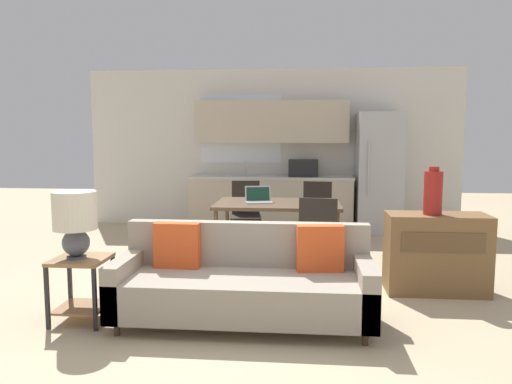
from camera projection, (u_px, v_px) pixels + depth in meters
The scene contains 14 objects.
ground_plane at pixel (238, 324), 4.20m from camera, with size 20.00×20.00×0.00m, color tan.
wall_back at pixel (272, 148), 8.62m from camera, with size 6.40×0.07×2.70m.
kitchen_counter at pixel (272, 179), 8.38m from camera, with size 2.72×0.65×2.15m.
refrigerator at pixel (379, 173), 8.10m from camera, with size 0.71×0.73×1.94m.
dining_table at pixel (278, 207), 6.18m from camera, with size 1.53×0.98×0.75m.
couch at pixel (244, 283), 4.24m from camera, with size 2.14×0.80×0.82m.
side_table at pixel (81, 279), 4.23m from camera, with size 0.44×0.44×0.55m.
table_lamp at pixel (75, 218), 4.16m from camera, with size 0.36×0.36×0.57m.
credenza at pixel (436, 253), 5.02m from camera, with size 0.99×0.46×0.80m.
vase at pixel (433, 192), 4.92m from camera, with size 0.18×0.18×0.48m.
dining_chair_far_left at pixel (246, 211), 7.08m from camera, with size 0.47×0.47×0.93m.
dining_chair_near_right at pixel (319, 236), 5.35m from camera, with size 0.46×0.46×0.93m.
dining_chair_far_right at pixel (316, 212), 6.96m from camera, with size 0.47×0.47×0.93m.
laptop at pixel (258, 199), 6.17m from camera, with size 0.36×0.31×0.20m.
Camera 1 is at (0.53, -4.01, 1.59)m, focal length 35.00 mm.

